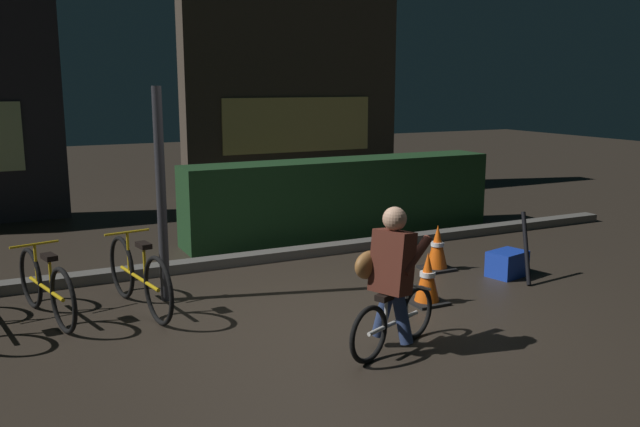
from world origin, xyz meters
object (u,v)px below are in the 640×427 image
object	(u,v)px
traffic_cone_near	(427,279)
parked_bike_center_left	(139,277)
blue_crate	(507,264)
street_post	(161,196)
traffic_cone_far	(437,248)
parked_bike_left_mid	(46,287)
closed_umbrella	(526,248)
cyclist	(390,279)

from	to	relation	value
traffic_cone_near	parked_bike_center_left	bearing A→B (deg)	157.93
blue_crate	parked_bike_center_left	bearing A→B (deg)	170.43
street_post	traffic_cone_far	world-z (taller)	street_post
parked_bike_left_mid	traffic_cone_near	size ratio (longest dim) A/B	2.78
closed_umbrella	traffic_cone_near	bearing A→B (deg)	122.98
traffic_cone_far	blue_crate	xyz separation A→B (m)	(0.57, -0.59, -0.12)
traffic_cone_far	parked_bike_center_left	bearing A→B (deg)	178.38
parked_bike_left_mid	blue_crate	distance (m)	5.04
street_post	parked_bike_left_mid	size ratio (longest dim) A/B	1.47
street_post	closed_umbrella	world-z (taller)	street_post
parked_bike_center_left	closed_umbrella	world-z (taller)	closed_umbrella
street_post	blue_crate	distance (m)	4.04
traffic_cone_near	traffic_cone_far	distance (m)	1.31
parked_bike_center_left	cyclist	world-z (taller)	cyclist
parked_bike_center_left	traffic_cone_near	bearing A→B (deg)	-121.25
parked_bike_left_mid	closed_umbrella	distance (m)	5.13
parked_bike_center_left	closed_umbrella	distance (m)	4.27
street_post	traffic_cone_far	distance (m)	3.37
parked_bike_center_left	traffic_cone_far	bearing A→B (deg)	-100.79
street_post	parked_bike_center_left	world-z (taller)	street_post
traffic_cone_near	blue_crate	world-z (taller)	traffic_cone_near
street_post	closed_umbrella	bearing A→B (deg)	-16.59
street_post	parked_bike_left_mid	bearing A→B (deg)	-175.73
street_post	cyclist	xyz separation A→B (m)	(1.38, -2.18, -0.48)
closed_umbrella	parked_bike_center_left	bearing A→B (deg)	104.34
cyclist	traffic_cone_far	bearing A→B (deg)	22.42
traffic_cone_near	traffic_cone_far	size ratio (longest dim) A/B	0.97
street_post	traffic_cone_near	distance (m)	2.85
cyclist	closed_umbrella	size ratio (longest dim) A/B	1.47
parked_bike_left_mid	traffic_cone_far	xyz separation A→B (m)	(4.40, -0.22, -0.06)
traffic_cone_far	cyclist	bearing A→B (deg)	-134.79
street_post	blue_crate	size ratio (longest dim) A/B	5.03
parked_bike_center_left	street_post	bearing A→B (deg)	-65.13
traffic_cone_near	blue_crate	size ratio (longest dim) A/B	1.23
traffic_cone_near	closed_umbrella	world-z (taller)	closed_umbrella
parked_bike_left_mid	closed_umbrella	size ratio (longest dim) A/B	1.77
street_post	traffic_cone_near	bearing A→B (deg)	-28.48
traffic_cone_near	parked_bike_left_mid	bearing A→B (deg)	161.14
blue_crate	parked_bike_left_mid	bearing A→B (deg)	170.71
parked_bike_left_mid	cyclist	distance (m)	3.31
blue_crate	closed_umbrella	size ratio (longest dim) A/B	0.52
street_post	traffic_cone_near	size ratio (longest dim) A/B	4.08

